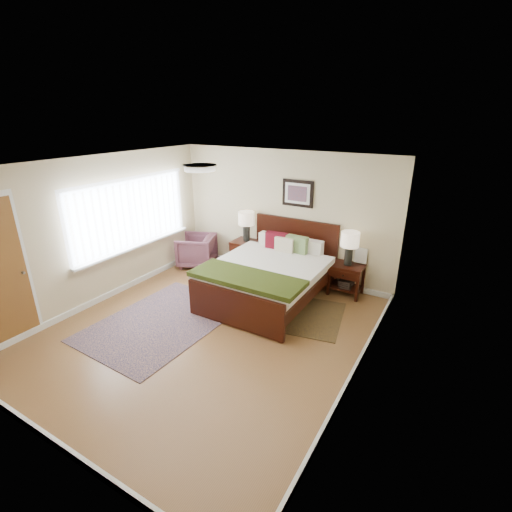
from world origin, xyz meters
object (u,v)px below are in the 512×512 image
at_px(rug_persian, 162,321).
at_px(lamp_left, 246,221).
at_px(bed, 269,270).
at_px(lamp_right, 350,243).
at_px(armchair, 197,251).
at_px(nightstand_left, 246,247).
at_px(nightstand_right, 346,276).

bearing_deg(rug_persian, lamp_left, 90.02).
height_order(lamp_left, rug_persian, lamp_left).
distance_m(bed, rug_persian, 1.99).
relative_size(lamp_right, armchair, 0.81).
xyz_separation_m(nightstand_left, lamp_right, (2.13, 0.02, 0.47)).
xyz_separation_m(lamp_right, rug_persian, (-2.22, -2.45, -1.00)).
relative_size(armchair, rug_persian, 0.32).
bearing_deg(nightstand_right, lamp_right, 90.00).
height_order(lamp_right, armchair, lamp_right).
distance_m(nightstand_left, nightstand_right, 2.14).
height_order(bed, nightstand_left, bed).
relative_size(bed, lamp_right, 3.68).
relative_size(nightstand_left, nightstand_right, 1.13).
bearing_deg(bed, nightstand_left, 139.84).
height_order(nightstand_right, rug_persian, nightstand_right).
bearing_deg(rug_persian, armchair, 117.11).
relative_size(bed, rug_persian, 0.94).
bearing_deg(bed, nightstand_right, 37.51).
height_order(bed, rug_persian, bed).
height_order(nightstand_left, nightstand_right, nightstand_left).
relative_size(nightstand_right, lamp_right, 0.96).
bearing_deg(nightstand_left, bed, -40.16).
relative_size(bed, nightstand_right, 3.84).
xyz_separation_m(nightstand_left, armchair, (-1.09, -0.28, -0.19)).
relative_size(nightstand_left, lamp_left, 1.08).
bearing_deg(rug_persian, lamp_right, 49.80).
xyz_separation_m(lamp_left, rug_persian, (-0.09, -2.45, -1.08)).
distance_m(bed, lamp_right, 1.49).
height_order(nightstand_right, lamp_right, lamp_right).
height_order(nightstand_right, armchair, armchair).
distance_m(nightstand_right, rug_persian, 3.31).
height_order(bed, nightstand_right, bed).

